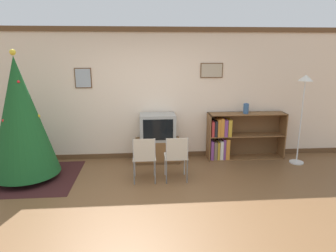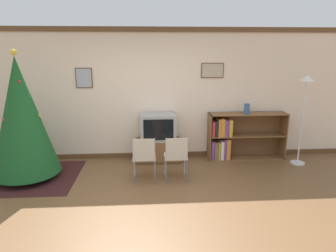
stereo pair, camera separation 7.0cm
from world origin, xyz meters
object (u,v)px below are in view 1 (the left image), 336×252
Objects in this scene: folding_chair_right at (176,156)px; vase at (246,108)px; television at (158,127)px; tv_console at (158,150)px; standing_lamp at (304,96)px; bookshelf at (232,137)px; christmas_tree at (21,117)px; folding_chair_left at (144,157)px.

folding_chair_right is 1.97m from vase.
television is 3.37× the size of vase.
tv_console is 0.51× the size of standing_lamp.
bookshelf is 1.60m from standing_lamp.
television is 1.86m from vase.
christmas_tree reaches higher than vase.
standing_lamp is (2.84, -0.33, 0.65)m from television.
vase is 1.11m from standing_lamp.
tv_console is at bearing 90.00° from television.
tv_console is 2.02m from vase.
folding_chair_left is 2.15m from bookshelf.
standing_lamp is at bearing -6.62° from television.
bookshelf is (1.30, 1.08, -0.00)m from folding_chair_right.
folding_chair_right is at bearing -6.92° from christmas_tree.
vase is (4.22, 0.72, -0.05)m from christmas_tree.
vase is at bearing 26.33° from folding_chair_left.
television reaches higher than folding_chair_right.
standing_lamp is at bearing 14.90° from folding_chair_right.
folding_chair_right is at bearing -74.62° from television.
bookshelf is (1.58, 0.06, 0.24)m from tv_console.
christmas_tree is 2.76× the size of folding_chair_left.
folding_chair_right is 2.80m from standing_lamp.
tv_console is 3.08m from standing_lamp.
bookshelf is at bearing 39.52° from folding_chair_right.
christmas_tree is 2.76m from folding_chair_right.
christmas_tree reaches higher than folding_chair_right.
folding_chair_right is at bearing 0.00° from folding_chair_left.
christmas_tree is 1.26× the size of standing_lamp.
standing_lamp reaches higher than vase.
vase is (1.83, 0.03, 0.85)m from tv_console.
television is (0.00, -0.00, 0.50)m from tv_console.
vase reaches higher than folding_chair_left.
vase is 0.12× the size of standing_lamp.
bookshelf is at bearing 2.23° from tv_console.
christmas_tree reaches higher than bookshelf.
folding_chair_right is at bearing -74.65° from tv_console.
television is 1.08m from folding_chair_right.
standing_lamp reaches higher than folding_chair_left.
christmas_tree is at bearing 173.08° from folding_chair_right.
folding_chair_left reaches higher than tv_console.
folding_chair_left is 0.46× the size of standing_lamp.
folding_chair_right is at bearing -146.09° from vase.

